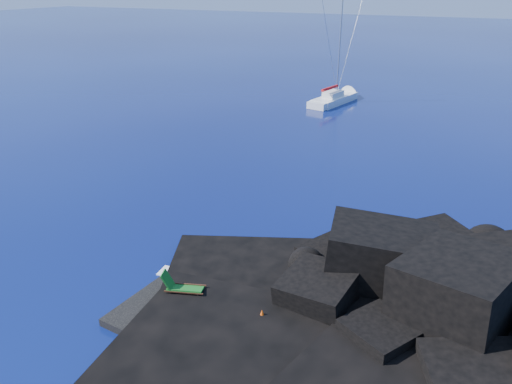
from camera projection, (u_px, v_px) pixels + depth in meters
ground at (131, 300)px, 22.81m from camera, size 400.00×400.00×0.00m
headland at (436, 342)px, 20.22m from camera, size 24.00×24.00×3.60m
beach at (222, 321)px, 21.46m from camera, size 9.08×6.86×0.70m
surf_foam at (274, 272)px, 25.01m from camera, size 10.00×8.00×0.06m
sailboat at (334, 103)px, 59.08m from camera, size 4.69×11.57×11.87m
deck_chair at (185, 284)px, 22.31m from camera, size 1.98×1.32×1.26m
towel at (231, 304)px, 21.93m from camera, size 1.99×1.28×0.05m
sunbather at (231, 302)px, 21.88m from camera, size 1.64×0.76×0.21m
marker_cone at (262, 315)px, 20.84m from camera, size 0.42×0.42×0.52m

